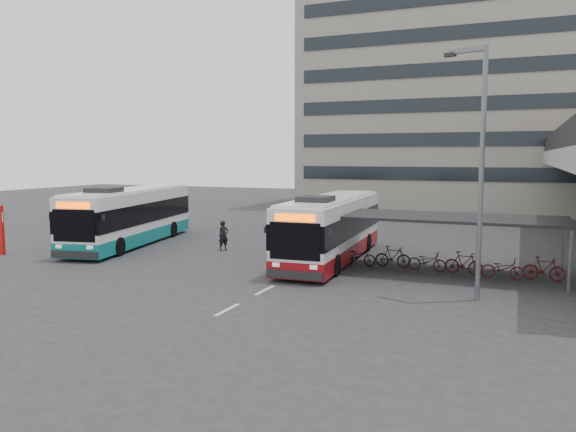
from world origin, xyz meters
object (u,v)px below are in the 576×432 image
at_px(bus_teal, 131,217).
at_px(pedestrian, 223,236).
at_px(lamp_post, 479,158).
at_px(bus_main, 332,229).

bearing_deg(bus_teal, pedestrian, -10.05).
bearing_deg(lamp_post, bus_main, 159.19).
bearing_deg(pedestrian, bus_teal, 122.13).
xyz_separation_m(pedestrian, lamp_post, (13.53, -5.84, 4.29)).
relative_size(bus_main, pedestrian, 7.04).
xyz_separation_m(bus_main, bus_teal, (-12.42, 0.22, 0.05)).
bearing_deg(bus_main, pedestrian, 173.55).
distance_m(bus_teal, lamp_post, 20.71).
height_order(bus_main, lamp_post, lamp_post).
height_order(bus_main, bus_teal, bus_teal).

